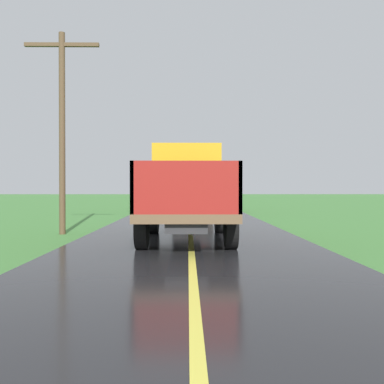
{
  "coord_description": "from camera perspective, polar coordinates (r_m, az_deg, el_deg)",
  "views": [
    {
      "loc": [
        -0.08,
        0.79,
        1.52
      ],
      "look_at": [
        0.04,
        12.99,
        1.4
      ],
      "focal_mm": 37.81,
      "sensor_mm": 36.0,
      "label": 1
    }
  ],
  "objects": [
    {
      "name": "utility_pole_roadside",
      "position": [
        14.1,
        -17.85,
        9.22
      ],
      "size": [
        2.43,
        0.2,
        6.61
      ],
      "color": "brown",
      "rests_on": "ground"
    },
    {
      "name": "banana_truck_near",
      "position": [
        12.07,
        -0.76,
        0.35
      ],
      "size": [
        2.38,
        5.82,
        2.8
      ],
      "color": "#2D2D30",
      "rests_on": "road_surface"
    },
    {
      "name": "banana_truck_far",
      "position": [
        26.26,
        0.05,
        0.44
      ],
      "size": [
        2.38,
        5.81,
        2.8
      ],
      "color": "#2D2D30",
      "rests_on": "road_surface"
    }
  ]
}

